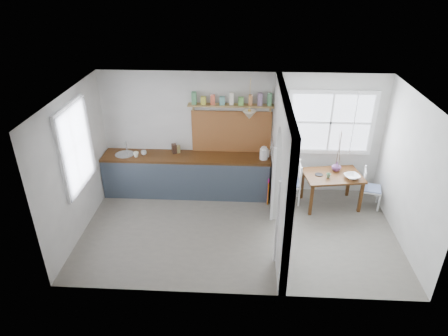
# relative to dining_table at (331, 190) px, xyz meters

# --- Properties ---
(floor) EXTENTS (5.80, 3.20, 0.01)m
(floor) POSITION_rel_dining_table_xyz_m (-1.86, -1.01, -0.35)
(floor) COLOR slate
(floor) RESTS_ON ground
(ceiling) EXTENTS (5.80, 3.20, 0.01)m
(ceiling) POSITION_rel_dining_table_xyz_m (-1.86, -1.01, 2.25)
(ceiling) COLOR silver
(ceiling) RESTS_ON walls
(walls) EXTENTS (5.81, 3.21, 2.60)m
(walls) POSITION_rel_dining_table_xyz_m (-1.86, -1.01, 0.95)
(walls) COLOR silver
(walls) RESTS_ON floor
(partition) EXTENTS (0.12, 3.20, 2.60)m
(partition) POSITION_rel_dining_table_xyz_m (-1.16, -0.95, 1.10)
(partition) COLOR silver
(partition) RESTS_ON floor
(kitchen_window) EXTENTS (0.10, 1.16, 1.50)m
(kitchen_window) POSITION_rel_dining_table_xyz_m (-4.73, -1.01, 1.30)
(kitchen_window) COLOR white
(kitchen_window) RESTS_ON walls
(nook_window) EXTENTS (1.76, 0.10, 1.30)m
(nook_window) POSITION_rel_dining_table_xyz_m (-0.06, 0.55, 1.25)
(nook_window) COLOR white
(nook_window) RESTS_ON walls
(counter) EXTENTS (3.50, 0.60, 0.90)m
(counter) POSITION_rel_dining_table_xyz_m (-2.99, 0.32, 0.10)
(counter) COLOR #532A15
(counter) RESTS_ON floor
(sink) EXTENTS (0.40, 0.40, 0.02)m
(sink) POSITION_rel_dining_table_xyz_m (-4.29, 0.29, 0.54)
(sink) COLOR silver
(sink) RESTS_ON counter
(backsplash) EXTENTS (1.65, 0.03, 0.90)m
(backsplash) POSITION_rel_dining_table_xyz_m (-2.06, 0.57, 1.00)
(backsplash) COLOR #984C23
(backsplash) RESTS_ON walls
(shelf) EXTENTS (1.75, 0.20, 0.21)m
(shelf) POSITION_rel_dining_table_xyz_m (-2.06, 0.48, 1.66)
(shelf) COLOR #A38047
(shelf) RESTS_ON walls
(pendant_lamp) EXTENTS (0.26, 0.26, 0.16)m
(pendant_lamp) POSITION_rel_dining_table_xyz_m (-1.71, 0.14, 1.53)
(pendant_lamp) COLOR beige
(pendant_lamp) RESTS_ON ceiling
(utensil_rail) EXTENTS (0.02, 0.50, 0.02)m
(utensil_rail) POSITION_rel_dining_table_xyz_m (-1.25, -0.11, 1.10)
(utensil_rail) COLOR silver
(utensil_rail) RESTS_ON partition
(dining_table) EXTENTS (1.24, 0.92, 0.71)m
(dining_table) POSITION_rel_dining_table_xyz_m (0.00, 0.00, 0.00)
(dining_table) COLOR #532A15
(dining_table) RESTS_ON floor
(chair_left) EXTENTS (0.42, 0.42, 0.90)m
(chair_left) POSITION_rel_dining_table_xyz_m (-0.82, 0.10, 0.09)
(chair_left) COLOR white
(chair_left) RESTS_ON floor
(chair_right) EXTENTS (0.45, 0.45, 0.82)m
(chair_right) POSITION_rel_dining_table_xyz_m (0.81, 0.01, 0.06)
(chair_right) COLOR white
(chair_right) RESTS_ON floor
(kettle) EXTENTS (0.26, 0.23, 0.27)m
(kettle) POSITION_rel_dining_table_xyz_m (-1.39, 0.24, 0.68)
(kettle) COLOR white
(kettle) RESTS_ON counter
(mug_a) EXTENTS (0.15, 0.15, 0.11)m
(mug_a) POSITION_rel_dining_table_xyz_m (-4.02, 0.19, 0.60)
(mug_a) COLOR white
(mug_a) RESTS_ON counter
(mug_b) EXTENTS (0.12, 0.12, 0.09)m
(mug_b) POSITION_rel_dining_table_xyz_m (-3.88, 0.30, 0.59)
(mug_b) COLOR silver
(mug_b) RESTS_ON counter
(knife_block) EXTENTS (0.13, 0.15, 0.20)m
(knife_block) POSITION_rel_dining_table_xyz_m (-3.26, 0.43, 0.65)
(knife_block) COLOR #3C241B
(knife_block) RESTS_ON counter
(jar) EXTENTS (0.12, 0.12, 0.16)m
(jar) POSITION_rel_dining_table_xyz_m (-3.18, 0.45, 0.62)
(jar) COLOR olive
(jar) RESTS_ON counter
(towel_magenta) EXTENTS (0.02, 0.03, 0.62)m
(towel_magenta) POSITION_rel_dining_table_xyz_m (-1.28, -0.03, -0.08)
(towel_magenta) COLOR #B7126C
(towel_magenta) RESTS_ON counter
(towel_orange) EXTENTS (0.02, 0.03, 0.50)m
(towel_orange) POSITION_rel_dining_table_xyz_m (-1.28, -0.07, -0.10)
(towel_orange) COLOR #CF670A
(towel_orange) RESTS_ON counter
(bowl) EXTENTS (0.36, 0.36, 0.07)m
(bowl) POSITION_rel_dining_table_xyz_m (0.34, -0.12, 0.39)
(bowl) COLOR white
(bowl) RESTS_ON dining_table
(table_cup) EXTENTS (0.11, 0.11, 0.09)m
(table_cup) POSITION_rel_dining_table_xyz_m (-0.12, -0.12, 0.40)
(table_cup) COLOR #5B7F5E
(table_cup) RESTS_ON dining_table
(plate) EXTENTS (0.17, 0.17, 0.01)m
(plate) POSITION_rel_dining_table_xyz_m (-0.28, -0.03, 0.36)
(plate) COLOR black
(plate) RESTS_ON dining_table
(vase) EXTENTS (0.25, 0.25, 0.20)m
(vase) POSITION_rel_dining_table_xyz_m (0.09, 0.18, 0.45)
(vase) COLOR #62376B
(vase) RESTS_ON dining_table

